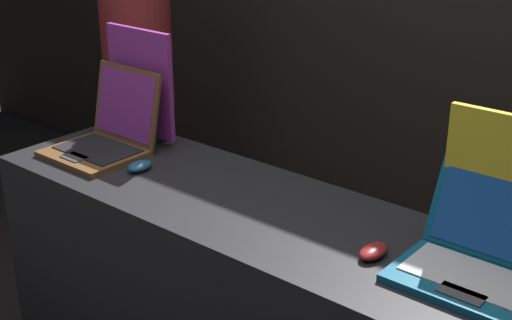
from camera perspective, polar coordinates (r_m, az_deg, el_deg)
name	(u,v)px	position (r m, az deg, el deg)	size (l,w,h in m)	color
laptop_front	(107,134)	(2.60, -11.86, 2.05)	(0.32, 0.34, 0.29)	brown
mouse_front	(140,166)	(2.43, -9.28, -0.49)	(0.06, 0.10, 0.03)	navy
promo_stand_front	(141,88)	(2.67, -9.18, 5.74)	(0.32, 0.07, 0.42)	black
laptop_back	(487,258)	(1.86, 18.01, -7.44)	(0.40, 0.34, 0.25)	#0F5170
mouse_back	(373,251)	(1.90, 9.38, -7.21)	(0.06, 0.10, 0.03)	maroon
person_bystander	(140,93)	(3.42, -9.26, 5.31)	(0.32, 0.32, 1.71)	#282833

